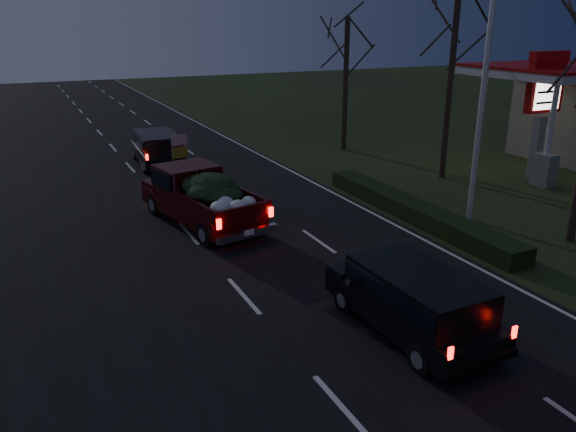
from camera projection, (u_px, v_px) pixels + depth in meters
name	position (u px, v px, depth m)	size (l,w,h in m)	color
ground	(244.00, 296.00, 14.59)	(120.00, 120.00, 0.00)	black
road_asphalt	(244.00, 296.00, 14.59)	(14.00, 120.00, 0.02)	black
hedge_row	(414.00, 210.00, 20.26)	(1.00, 10.00, 0.60)	black
light_pole	(486.00, 63.00, 18.40)	(0.50, 0.90, 9.16)	silver
gas_price_pylon	(544.00, 94.00, 24.18)	(2.00, 0.41, 5.57)	gray
gas_canopy	(559.00, 77.00, 25.67)	(7.10, 6.10, 4.88)	silver
bare_tree_mid	(455.00, 31.00, 23.59)	(3.60, 3.60, 8.50)	black
bare_tree_far	(347.00, 52.00, 29.50)	(3.60, 3.60, 7.00)	black
pickup_truck	(201.00, 194.00, 19.52)	(3.10, 5.81, 2.90)	#3B0809
lead_suv	(157.00, 145.00, 27.48)	(2.13, 4.67, 1.32)	black
rear_suv	(415.00, 296.00, 12.54)	(2.11, 4.46, 1.27)	black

